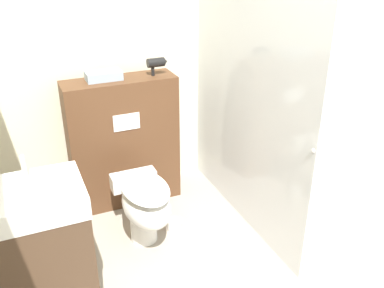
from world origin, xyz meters
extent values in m
cube|color=beige|center=(0.00, 2.14, 1.25)|extent=(8.00, 0.06, 2.50)
cube|color=#51331E|center=(-0.18, 1.86, 0.57)|extent=(0.94, 0.31, 1.14)
cube|color=white|center=(-0.18, 1.70, 0.82)|extent=(0.22, 0.01, 0.14)
cube|color=silver|center=(0.65, 1.24, 1.04)|extent=(0.01, 1.75, 2.09)
sphere|color=#B2B2B7|center=(0.65, 0.39, 1.00)|extent=(0.04, 0.04, 0.04)
cylinder|color=white|center=(-0.22, 1.22, 0.18)|extent=(0.21, 0.21, 0.36)
ellipsoid|color=white|center=(-0.22, 1.13, 0.39)|extent=(0.34, 0.57, 0.28)
ellipsoid|color=white|center=(-0.22, 1.13, 0.54)|extent=(0.33, 0.55, 0.02)
cube|color=white|center=(-0.22, 1.44, 0.43)|extent=(0.36, 0.12, 0.13)
cube|color=#473323|center=(-1.00, 0.65, 0.43)|extent=(0.55, 0.44, 0.86)
cube|color=white|center=(-1.00, 0.65, 0.92)|extent=(0.57, 0.45, 0.13)
cylinder|color=silver|center=(-1.00, 0.77, 1.06)|extent=(0.02, 0.02, 0.14)
cylinder|color=black|center=(0.14, 1.84, 1.25)|extent=(0.14, 0.08, 0.08)
cone|color=black|center=(0.22, 1.84, 1.25)|extent=(0.03, 0.06, 0.06)
cylinder|color=black|center=(0.11, 1.84, 1.19)|extent=(0.03, 0.03, 0.10)
cube|color=#8C9EAD|center=(-0.29, 1.89, 1.18)|extent=(0.28, 0.16, 0.07)
cylinder|color=white|center=(0.04, 1.24, 0.05)|extent=(0.11, 0.11, 0.10)
camera|label=1|loc=(-0.98, -1.46, 2.18)|focal=40.00mm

